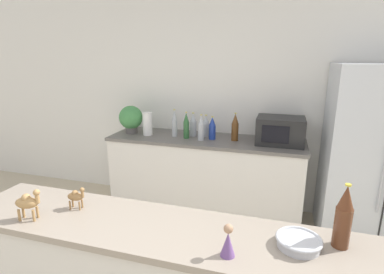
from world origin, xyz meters
The scene contains 18 objects.
wall_back centered at (0.00, 2.73, 1.27)m, with size 8.00×0.06×2.55m.
back_counter centered at (-0.29, 2.40, 0.45)m, with size 2.17×0.63×0.89m.
refrigerator centered at (1.41, 2.33, 0.86)m, with size 0.93×0.73×1.72m.
potted_plant centered at (-1.19, 2.38, 1.07)m, with size 0.28×0.28×0.33m.
paper_towel_roll centered at (-0.96, 2.35, 1.03)m, with size 0.11×0.11×0.26m.
microwave centered at (0.51, 2.42, 1.03)m, with size 0.48×0.37×0.28m.
back_bottle_0 centered at (-0.31, 2.31, 1.03)m, with size 0.07×0.07×0.28m.
back_bottle_1 centered at (0.04, 2.40, 1.04)m, with size 0.08×0.08×0.30m.
back_bottle_2 centered at (-0.31, 2.49, 1.01)m, with size 0.08×0.08×0.25m.
back_bottle_3 centered at (-0.64, 2.38, 1.04)m, with size 0.06×0.06×0.31m.
back_bottle_4 centered at (-0.20, 2.38, 1.01)m, with size 0.08×0.08×0.26m.
back_bottle_5 centered at (-0.45, 2.45, 1.02)m, with size 0.08×0.08×0.27m.
back_bottle_6 centered at (-0.49, 2.34, 1.03)m, with size 0.06×0.06×0.30m.
wine_bottle centered at (0.80, 0.57, 1.10)m, with size 0.07×0.07×0.30m.
fruit_bowl centered at (0.62, 0.51, 0.98)m, with size 0.20×0.20×0.05m.
camel_figurine centered at (-0.55, 0.52, 1.03)m, with size 0.10×0.06×0.13m.
camel_figurine_second centered at (-0.71, 0.36, 1.05)m, with size 0.14×0.09×0.17m.
wise_man_figurine_crimson centered at (0.33, 0.36, 1.02)m, with size 0.06×0.06×0.15m.
Camera 1 is at (0.50, -0.73, 1.77)m, focal length 28.00 mm.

